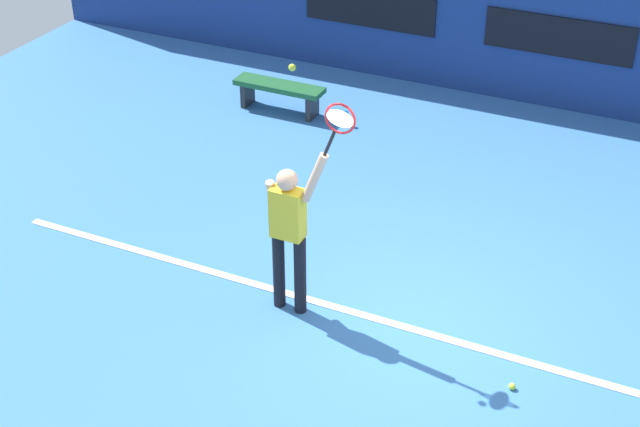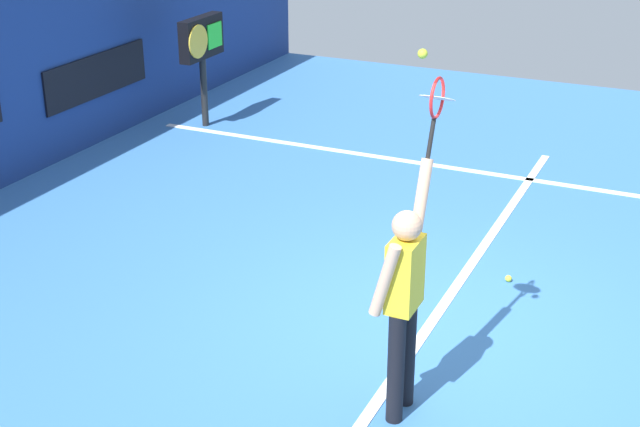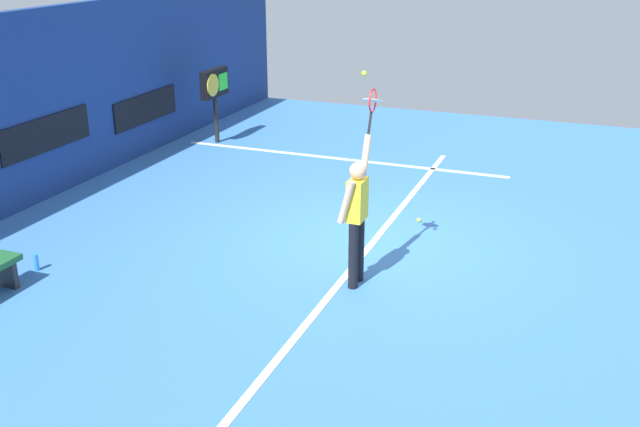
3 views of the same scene
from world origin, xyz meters
name	(u,v)px [view 1 (image 1 of 3)]	position (x,y,z in m)	size (l,w,h in m)	color
ground_plane	(416,331)	(0.00, 0.00, 0.00)	(18.00, 18.00, 0.00)	#3870B2
back_wall	(565,3)	(0.00, 6.04, 1.62)	(18.00, 0.20, 3.23)	navy
sponsor_banner_center	(559,37)	(0.00, 5.92, 1.14)	(2.20, 0.03, 0.60)	black
sponsor_banner_portside	(370,9)	(-3.00, 5.92, 1.12)	(2.20, 0.03, 0.60)	black
court_baseline	(416,330)	(0.00, 0.00, 0.01)	(10.00, 0.10, 0.01)	white
tennis_player	(289,228)	(-1.36, -0.19, 1.01)	(0.69, 0.31, 1.97)	black
tennis_racket	(339,121)	(-0.82, -0.20, 2.34)	(0.41, 0.27, 0.62)	black
tennis_ball	(292,68)	(-1.28, -0.23, 2.80)	(0.07, 0.07, 0.07)	#CCE033
court_bench	(279,91)	(-3.68, 4.07, 0.34)	(1.40, 0.36, 0.45)	#1E592D
water_bottle	(346,117)	(-2.58, 4.07, 0.12)	(0.07, 0.07, 0.24)	#338CD8
spare_ball	(512,386)	(1.13, -0.44, 0.03)	(0.07, 0.07, 0.07)	#CCE033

